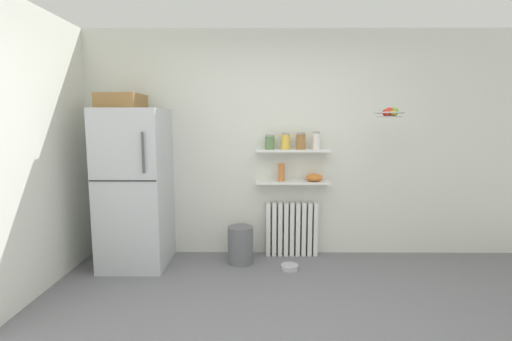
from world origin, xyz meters
The scene contains 16 objects.
ground_plane centered at (0.00, 0.50, 0.00)m, with size 7.04×7.04×0.00m, color slate.
back_wall centered at (0.00, 2.05, 1.30)m, with size 7.04×0.10×2.60m, color silver.
side_wall_left centered at (-2.25, 0.60, 1.30)m, with size 0.10×4.80×2.60m, color silver.
refrigerator centered at (-1.55, 1.64, 0.88)m, with size 0.68×0.75×1.85m.
radiator centered at (0.18, 1.92, 0.31)m, with size 0.60×0.12×0.63m.
wall_shelf_lower centered at (0.18, 1.89, 0.88)m, with size 0.84×0.22×0.03m, color white.
wall_shelf_upper centered at (0.18, 1.89, 1.24)m, with size 0.84×0.22×0.03m, color white.
storage_jar_0 centered at (-0.08, 1.89, 1.33)m, with size 0.11×0.11×0.17m.
storage_jar_1 centered at (0.09, 1.89, 1.34)m, with size 0.09×0.09×0.19m.
storage_jar_2 centered at (0.27, 1.89, 1.35)m, with size 0.10×0.10×0.19m.
storage_jar_3 centered at (0.44, 1.89, 1.35)m, with size 0.09×0.09×0.20m.
vase centered at (0.05, 1.89, 0.99)m, with size 0.07×0.07×0.20m, color #CC7033.
shelf_bowl centered at (0.43, 1.89, 0.93)m, with size 0.19×0.19×0.09m, color orange.
trash_bin centered at (-0.41, 1.67, 0.21)m, with size 0.28×0.28×0.41m, color slate.
pet_food_bowl centered at (0.12, 1.48, 0.03)m, with size 0.19×0.19×0.05m, color #B7B7BC.
hanging_fruit_basket centered at (1.12, 1.51, 1.65)m, with size 0.30×0.30×0.10m.
Camera 1 is at (-0.21, -2.31, 1.57)m, focal length 26.06 mm.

